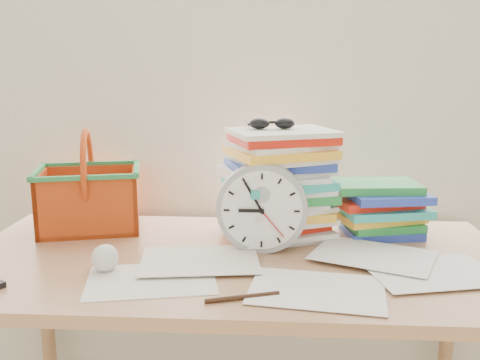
# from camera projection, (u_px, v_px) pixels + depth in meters

# --- Properties ---
(curtain) EXTENTS (2.40, 0.01, 2.50)m
(curtain) POSITION_uv_depth(u_px,v_px,m) (244.00, 40.00, 1.62)
(curtain) COLOR white
(curtain) RESTS_ON room_shell
(desk) EXTENTS (1.40, 0.70, 0.75)m
(desk) POSITION_uv_depth(u_px,v_px,m) (236.00, 283.00, 1.38)
(desk) COLOR #A4724D
(desk) RESTS_ON ground
(paper_stack) EXTENTS (0.38, 0.35, 0.30)m
(paper_stack) POSITION_uv_depth(u_px,v_px,m) (277.00, 184.00, 1.49)
(paper_stack) COLOR white
(paper_stack) RESTS_ON desk
(clock) EXTENTS (0.23, 0.05, 0.23)m
(clock) POSITION_uv_depth(u_px,v_px,m) (262.00, 208.00, 1.38)
(clock) COLOR #9A9B9E
(clock) RESTS_ON desk
(sunglasses) EXTENTS (0.16, 0.14, 0.04)m
(sunglasses) POSITION_uv_depth(u_px,v_px,m) (272.00, 123.00, 1.47)
(sunglasses) COLOR black
(sunglasses) RESTS_ON paper_stack
(book_stack) EXTENTS (0.30, 0.25, 0.15)m
(book_stack) POSITION_uv_depth(u_px,v_px,m) (381.00, 209.00, 1.52)
(book_stack) COLOR white
(book_stack) RESTS_ON desk
(basket) EXTENTS (0.34, 0.29, 0.29)m
(basket) POSITION_uv_depth(u_px,v_px,m) (88.00, 181.00, 1.56)
(basket) COLOR #D74C15
(basket) RESTS_ON desk
(crumpled_ball) EXTENTS (0.06, 0.06, 0.06)m
(crumpled_ball) POSITION_uv_depth(u_px,v_px,m) (105.00, 258.00, 1.26)
(crumpled_ball) COLOR white
(crumpled_ball) RESTS_ON desk
(pen) EXTENTS (0.16, 0.06, 0.01)m
(pen) POSITION_uv_depth(u_px,v_px,m) (242.00, 297.00, 1.11)
(pen) COLOR black
(pen) RESTS_ON desk
(scattered_papers) EXTENTS (1.26, 0.42, 0.02)m
(scattered_papers) POSITION_uv_depth(u_px,v_px,m) (236.00, 254.00, 1.36)
(scattered_papers) COLOR white
(scattered_papers) RESTS_ON desk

